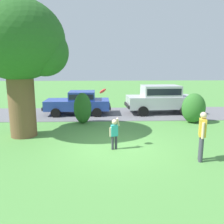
# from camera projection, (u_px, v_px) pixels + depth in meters

# --- Properties ---
(ground_plane) EXTENTS (80.00, 80.00, 0.00)m
(ground_plane) POSITION_uv_depth(u_px,v_px,m) (113.00, 147.00, 9.45)
(ground_plane) COLOR #518E42
(driveway_strip) EXTENTS (28.00, 4.40, 0.02)m
(driveway_strip) POSITION_uv_depth(u_px,v_px,m) (109.00, 114.00, 15.90)
(driveway_strip) COLOR slate
(driveway_strip) RESTS_ON ground
(oak_tree_large) EXTENTS (4.31, 4.17, 6.14)m
(oak_tree_large) POSITION_uv_depth(u_px,v_px,m) (20.00, 46.00, 10.28)
(oak_tree_large) COLOR brown
(oak_tree_large) RESTS_ON ground
(shrub_near_tree) EXTENTS (1.00, 0.88, 1.74)m
(shrub_near_tree) POSITION_uv_depth(u_px,v_px,m) (83.00, 108.00, 13.19)
(shrub_near_tree) COLOR #286023
(shrub_near_tree) RESTS_ON ground
(shrub_centre_left) EXTENTS (1.35, 1.22, 1.71)m
(shrub_centre_left) POSITION_uv_depth(u_px,v_px,m) (194.00, 109.00, 13.36)
(shrub_centre_left) COLOR #33702B
(shrub_centre_left) RESTS_ON ground
(parked_sedan) EXTENTS (4.42, 2.13, 1.56)m
(parked_sedan) POSITION_uv_depth(u_px,v_px,m) (79.00, 102.00, 15.58)
(parked_sedan) COLOR #28429E
(parked_sedan) RESTS_ON ground
(parked_suv) EXTENTS (4.79, 2.29, 1.92)m
(parked_suv) POSITION_uv_depth(u_px,v_px,m) (160.00, 98.00, 15.85)
(parked_suv) COLOR silver
(parked_suv) RESTS_ON ground
(child_thrower) EXTENTS (0.42, 0.32, 1.29)m
(child_thrower) POSITION_uv_depth(u_px,v_px,m) (114.00, 132.00, 9.10)
(child_thrower) COLOR #383842
(child_thrower) RESTS_ON ground
(frisbee) EXTENTS (0.30, 0.27, 0.26)m
(frisbee) POSITION_uv_depth(u_px,v_px,m) (103.00, 91.00, 8.99)
(frisbee) COLOR red
(adult_onlooker) EXTENTS (0.32, 0.51, 1.74)m
(adult_onlooker) POSITION_uv_depth(u_px,v_px,m) (202.00, 134.00, 7.94)
(adult_onlooker) COLOR #3F3F4C
(adult_onlooker) RESTS_ON ground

